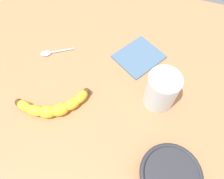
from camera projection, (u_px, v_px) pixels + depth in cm
name	position (u px, v px, depth cm)	size (l,w,h in cm)	color
wooden_tabletop	(99.00, 116.00, 61.57)	(120.00, 120.00, 3.00)	#B77A4E
banana	(53.00, 107.00, 59.50)	(13.08, 19.56, 3.60)	yellow
smoothie_glass	(161.00, 90.00, 57.95)	(8.90, 8.90, 11.30)	silver
ceramic_bowl	(170.00, 175.00, 49.67)	(14.79, 14.79, 4.29)	#2D2D33
teaspoon	(48.00, 53.00, 71.11)	(7.07, 10.32, 0.80)	silver
folded_napkin	(139.00, 57.00, 70.45)	(14.19, 12.39, 0.60)	slate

